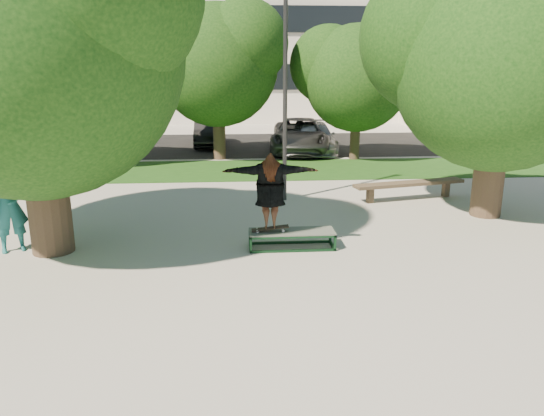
{
  "coord_description": "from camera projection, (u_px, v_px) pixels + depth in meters",
  "views": [
    {
      "loc": [
        -0.44,
        -9.7,
        3.75
      ],
      "look_at": [
        0.32,
        0.6,
        0.95
      ],
      "focal_mm": 35.0,
      "sensor_mm": 36.0,
      "label": 1
    }
  ],
  "objects": [
    {
      "name": "side_building",
      "position": [
        540.0,
        60.0,
        31.76
      ],
      "size": [
        15.0,
        10.0,
        8.0
      ],
      "primitive_type": "cube",
      "color": "beige",
      "rests_on": "ground"
    },
    {
      "name": "bg_tree_right",
      "position": [
        356.0,
        72.0,
        20.89
      ],
      "size": [
        5.04,
        4.31,
        5.43
      ],
      "color": "#38281E",
      "rests_on": "ground"
    },
    {
      "name": "skater_rig",
      "position": [
        270.0,
        191.0,
        10.88
      ],
      "size": [
        1.97,
        0.62,
        1.66
      ],
      "rotation": [
        0.0,
        0.0,
        3.1
      ],
      "color": "white",
      "rests_on": "grind_box"
    },
    {
      "name": "grass_strip",
      "position": [
        273.0,
        170.0,
        19.57
      ],
      "size": [
        30.0,
        4.0,
        0.02
      ],
      "primitive_type": "cube",
      "color": "#163F12",
      "rests_on": "ground"
    },
    {
      "name": "bench",
      "position": [
        409.0,
        185.0,
        15.15
      ],
      "size": [
        3.39,
        1.22,
        0.52
      ],
      "rotation": [
        0.0,
        0.0,
        0.23
      ],
      "color": "brown",
      "rests_on": "ground"
    },
    {
      "name": "car_dark",
      "position": [
        209.0,
        132.0,
        25.18
      ],
      "size": [
        1.47,
        3.92,
        1.28
      ],
      "primitive_type": "imported",
      "rotation": [
        0.0,
        0.0,
        0.03
      ],
      "color": "black",
      "rests_on": "asphalt_strip"
    },
    {
      "name": "bg_tree_left",
      "position": [
        66.0,
        65.0,
        19.57
      ],
      "size": [
        5.28,
        4.51,
        5.77
      ],
      "color": "#38281E",
      "rests_on": "ground"
    },
    {
      "name": "grind_box",
      "position": [
        292.0,
        239.0,
        11.19
      ],
      "size": [
        1.8,
        0.6,
        0.38
      ],
      "color": "#11341C",
      "rests_on": "ground"
    },
    {
      "name": "lamppost",
      "position": [
        285.0,
        88.0,
        14.41
      ],
      "size": [
        0.25,
        0.15,
        6.11
      ],
      "color": "#2D2D30",
      "rests_on": "ground"
    },
    {
      "name": "ground",
      "position": [
        258.0,
        263.0,
        10.35
      ],
      "size": [
        120.0,
        120.0,
        0.0
      ],
      "primitive_type": "plane",
      "color": "gray",
      "rests_on": "ground"
    },
    {
      "name": "car_silver_b",
      "position": [
        314.0,
        138.0,
        23.4
      ],
      "size": [
        2.04,
        4.5,
        1.28
      ],
      "primitive_type": "imported",
      "rotation": [
        0.0,
        0.0,
        -0.06
      ],
      "color": "#A3A2A7",
      "rests_on": "asphalt_strip"
    },
    {
      "name": "car_silver_a",
      "position": [
        99.0,
        134.0,
        24.24
      ],
      "size": [
        2.35,
        4.27,
        1.38
      ],
      "primitive_type": "imported",
      "rotation": [
        0.0,
        0.0,
        0.19
      ],
      "color": "silver",
      "rests_on": "asphalt_strip"
    },
    {
      "name": "tree_right",
      "position": [
        497.0,
        50.0,
        12.67
      ],
      "size": [
        6.24,
        5.33,
        6.51
      ],
      "color": "#38281E",
      "rests_on": "ground"
    },
    {
      "name": "asphalt_strip",
      "position": [
        242.0,
        144.0,
        25.75
      ],
      "size": [
        40.0,
        8.0,
        0.01
      ],
      "primitive_type": "cube",
      "color": "black",
      "rests_on": "ground"
    },
    {
      "name": "bystander",
      "position": [
        9.0,
        206.0,
        10.79
      ],
      "size": [
        0.84,
        0.74,
        1.93
      ],
      "primitive_type": "imported",
      "rotation": [
        0.0,
        0.0,
        0.5
      ],
      "color": "#1B6268",
      "rests_on": "ground"
    },
    {
      "name": "tree_left",
      "position": [
        26.0,
        28.0,
        9.95
      ],
      "size": [
        6.96,
        5.95,
        7.12
      ],
      "color": "#38281E",
      "rests_on": "ground"
    },
    {
      "name": "office_building",
      "position": [
        209.0,
        5.0,
        38.9
      ],
      "size": [
        30.0,
        14.12,
        16.0
      ],
      "color": "silver",
      "rests_on": "ground"
    },
    {
      "name": "car_grey",
      "position": [
        300.0,
        135.0,
        23.39
      ],
      "size": [
        3.08,
        5.55,
        1.47
      ],
      "primitive_type": "imported",
      "rotation": [
        0.0,
        0.0,
        -0.13
      ],
      "color": "#525256",
      "rests_on": "asphalt_strip"
    },
    {
      "name": "bg_tree_mid",
      "position": [
        215.0,
        58.0,
        20.85
      ],
      "size": [
        5.76,
        4.92,
        6.24
      ],
      "color": "#38281E",
      "rests_on": "ground"
    }
  ]
}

